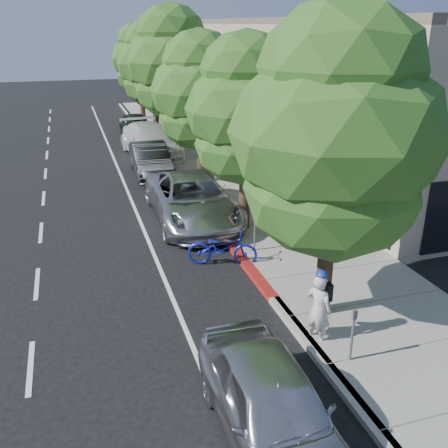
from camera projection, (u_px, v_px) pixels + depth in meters
name	position (u px, v px, depth m)	size (l,w,h in m)	color
ground	(261.00, 285.00, 14.45)	(120.00, 120.00, 0.00)	black
sidewalk	(244.00, 192.00, 22.14)	(4.60, 56.00, 0.15)	gray
curb	(194.00, 197.00, 21.50)	(0.30, 56.00, 0.15)	#9E998E
curb_red_segment	(249.00, 267.00, 15.30)	(0.32, 4.00, 0.15)	maroon
storefront_building	(301.00, 83.00, 31.72)	(10.00, 36.00, 7.00)	tan
street_tree_0	(336.00, 137.00, 11.18)	(4.91, 4.91, 7.65)	black
street_tree_1	(246.00, 112.00, 16.63)	(4.13, 4.13, 6.92)	black
street_tree_2	(200.00, 92.00, 21.98)	(4.44, 4.44, 6.91)	black
street_tree_3	(172.00, 63.00, 26.99)	(4.95, 4.95, 8.12)	black
street_tree_4	(153.00, 64.00, 32.48)	(4.80, 4.80, 7.46)	black
street_tree_5	(140.00, 60.00, 37.82)	(4.36, 4.36, 7.24)	black
cyclist	(319.00, 309.00, 11.52)	(0.65, 0.43, 1.78)	silver
bicycle	(222.00, 248.00, 15.44)	(0.76, 2.17, 1.14)	#1723A0
silver_suv	(192.00, 199.00, 18.82)	(2.87, 6.22, 1.73)	#B8B9BD
dark_sedan	(150.00, 160.00, 24.57)	(1.65, 4.74, 1.56)	black
white_pickup	(150.00, 141.00, 28.14)	(2.50, 6.14, 1.78)	white
dark_suv_far	(137.00, 125.00, 33.07)	(1.76, 4.38, 1.49)	black
near_car_a	(272.00, 407.00, 8.75)	(1.84, 4.58, 1.56)	#B5B5BA
pedestrian	(214.00, 157.00, 24.18)	(0.83, 0.64, 1.70)	black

